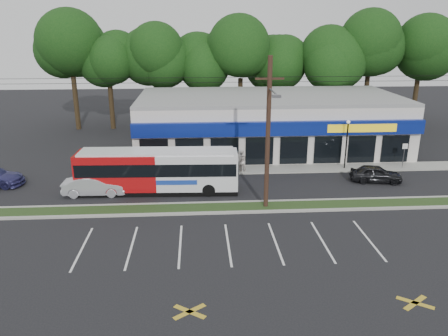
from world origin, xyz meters
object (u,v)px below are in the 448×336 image
at_px(car_dark, 376,174).
at_px(lamp_post, 347,139).
at_px(car_silver, 95,185).
at_px(pedestrian_b, 241,161).
at_px(sign_post, 404,151).
at_px(pedestrian_a, 240,161).
at_px(metrobus, 158,170).
at_px(utility_pole, 266,130).

bearing_deg(car_dark, lamp_post, 33.57).
bearing_deg(car_silver, pedestrian_b, -68.66).
distance_m(sign_post, pedestrian_a, 14.01).
xyz_separation_m(car_silver, pedestrian_b, (11.07, 4.39, 0.22)).
height_order(pedestrian_a, pedestrian_b, pedestrian_a).
xyz_separation_m(sign_post, car_silver, (-25.00, -4.47, -0.82)).
bearing_deg(metrobus, pedestrian_b, 33.59).
distance_m(utility_pole, pedestrian_a, 8.80).
distance_m(lamp_post, metrobus, 16.07).
relative_size(utility_pole, car_dark, 12.74).
relative_size(lamp_post, metrobus, 0.36).
distance_m(lamp_post, car_dark, 4.11).
bearing_deg(car_dark, car_silver, 104.28).
bearing_deg(pedestrian_a, metrobus, 29.84).
bearing_deg(car_dark, metrobus, 103.96).
bearing_deg(car_dark, pedestrian_b, 84.37).
relative_size(utility_pole, car_silver, 11.15).
bearing_deg(car_silver, utility_pole, -105.36).
relative_size(car_silver, pedestrian_b, 2.35).
height_order(metrobus, car_dark, metrobus).
bearing_deg(sign_post, pedestrian_a, -179.63).
relative_size(metrobus, pedestrian_b, 6.16).
relative_size(utility_pole, pedestrian_a, 25.36).
bearing_deg(pedestrian_a, lamp_post, -179.85).
xyz_separation_m(utility_pole, sign_post, (13.17, 7.65, -3.86)).
bearing_deg(sign_post, lamp_post, 177.42).
distance_m(car_dark, car_silver, 21.45).
bearing_deg(lamp_post, pedestrian_a, -177.99).
height_order(sign_post, pedestrian_a, sign_post).
bearing_deg(sign_post, pedestrian_b, -179.69).
bearing_deg(pedestrian_a, utility_pole, 94.42).
bearing_deg(pedestrian_b, utility_pole, 84.90).
relative_size(metrobus, pedestrian_a, 5.96).
distance_m(utility_pole, car_silver, 13.11).
bearing_deg(utility_pole, lamp_post, 43.95).
distance_m(car_dark, pedestrian_b, 10.76).
height_order(car_dark, pedestrian_b, pedestrian_b).
bearing_deg(pedestrian_b, lamp_post, 171.07).
relative_size(utility_pole, sign_post, 22.47).
bearing_deg(car_dark, utility_pole, 126.11).
xyz_separation_m(utility_pole, pedestrian_b, (-0.76, 7.57, -4.46)).
bearing_deg(metrobus, car_silver, -173.04).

